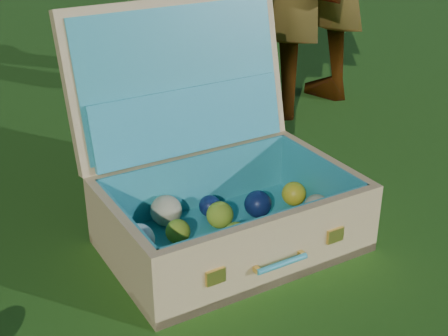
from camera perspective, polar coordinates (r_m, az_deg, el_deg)
ground at (r=1.38m, az=4.22°, el=-10.43°), size 60.00×60.00×0.00m
suitcase at (r=1.48m, az=-1.11°, el=-0.69°), size 0.70×0.65×0.54m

